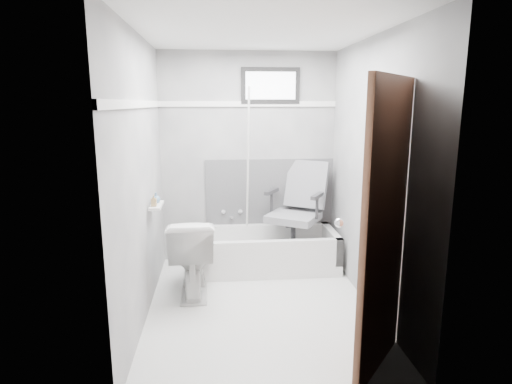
{
  "coord_description": "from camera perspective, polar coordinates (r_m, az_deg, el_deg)",
  "views": [
    {
      "loc": [
        -0.37,
        -3.61,
        1.83
      ],
      "look_at": [
        0.0,
        0.35,
        1.0
      ],
      "focal_mm": 30.0,
      "sensor_mm": 36.0,
      "label": 1
    }
  ],
  "objects": [
    {
      "name": "ceiling",
      "position": [
        3.67,
        0.54,
        20.73
      ],
      "size": [
        2.6,
        2.6,
        0.0
      ],
      "primitive_type": "plane",
      "rotation": [
        3.14,
        0.0,
        0.0
      ],
      "color": "silver",
      "rests_on": "floor"
    },
    {
      "name": "pole",
      "position": [
        4.74,
        -1.1,
        2.32
      ],
      "size": [
        0.02,
        0.48,
        1.9
      ],
      "primitive_type": "cylinder",
      "rotation": [
        0.24,
        0.0,
        0.0
      ],
      "color": "silver",
      "rests_on": "bathtub"
    },
    {
      "name": "wall_front",
      "position": [
        2.42,
        3.65,
        -3.28
      ],
      "size": [
        2.0,
        0.02,
        2.4
      ],
      "primitive_type": "cube",
      "color": "slate",
      "rests_on": "floor"
    },
    {
      "name": "bathtub",
      "position": [
        4.85,
        1.78,
        -7.73
      ],
      "size": [
        1.5,
        0.7,
        0.42
      ],
      "primitive_type": null,
      "color": "silver",
      "rests_on": "floor"
    },
    {
      "name": "wall_right",
      "position": [
        3.91,
        15.26,
        2.11
      ],
      "size": [
        0.02,
        2.6,
        2.4
      ],
      "primitive_type": "cube",
      "color": "slate",
      "rests_on": "floor"
    },
    {
      "name": "window",
      "position": [
        4.94,
        1.94,
        13.99
      ],
      "size": [
        0.66,
        0.04,
        0.4
      ],
      "primitive_type": null,
      "color": "black",
      "rests_on": "wall_back"
    },
    {
      "name": "office_chair",
      "position": [
        4.8,
        5.03,
        -2.42
      ],
      "size": [
        0.85,
        0.85,
        1.07
      ],
      "primitive_type": null,
      "rotation": [
        0.0,
        0.0,
        -0.55
      ],
      "color": "slate",
      "rests_on": "bathtub"
    },
    {
      "name": "floor",
      "position": [
        4.06,
        0.48,
        -14.99
      ],
      "size": [
        2.6,
        2.6,
        0.0
      ],
      "primitive_type": "plane",
      "color": "white",
      "rests_on": "ground"
    },
    {
      "name": "faucet",
      "position": [
        5.04,
        -3.24,
        -2.93
      ],
      "size": [
        0.26,
        0.1,
        0.16
      ],
      "primitive_type": null,
      "color": "silver",
      "rests_on": "wall_back"
    },
    {
      "name": "toilet",
      "position": [
        4.23,
        -8.49,
        -8.38
      ],
      "size": [
        0.45,
        0.78,
        0.76
      ],
      "primitive_type": "imported",
      "rotation": [
        0.0,
        0.0,
        3.16
      ],
      "color": "white",
      "rests_on": "floor"
    },
    {
      "name": "trim_back",
      "position": [
        4.91,
        -1.04,
        11.67
      ],
      "size": [
        2.0,
        0.02,
        0.06
      ],
      "primitive_type": "cube",
      "color": "white",
      "rests_on": "wall_back"
    },
    {
      "name": "wall_back",
      "position": [
        4.96,
        -1.02,
        4.49
      ],
      "size": [
        2.0,
        0.02,
        2.4
      ],
      "primitive_type": "cube",
      "color": "slate",
      "rests_on": "floor"
    },
    {
      "name": "trim_left",
      "position": [
        3.66,
        -15.35,
        11.24
      ],
      "size": [
        0.02,
        2.6,
        0.06
      ],
      "primitive_type": "cube",
      "color": "white",
      "rests_on": "wall_left"
    },
    {
      "name": "wall_left",
      "position": [
        3.72,
        -15.03,
        1.63
      ],
      "size": [
        0.02,
        2.6,
        2.4
      ],
      "primitive_type": "cube",
      "color": "slate",
      "rests_on": "floor"
    },
    {
      "name": "soap_bottle_a",
      "position": [
        3.97,
        -13.47,
        -1.11
      ],
      "size": [
        0.05,
        0.05,
        0.1
      ],
      "primitive_type": "imported",
      "rotation": [
        0.0,
        0.0,
        -0.01
      ],
      "color": "#9F804F",
      "rests_on": "shelf"
    },
    {
      "name": "shelf",
      "position": [
        4.06,
        -13.13,
        -1.76
      ],
      "size": [
        0.1,
        0.32,
        0.02
      ],
      "primitive_type": "cube",
      "color": "silver",
      "rests_on": "wall_left"
    },
    {
      "name": "soap_bottle_b",
      "position": [
        4.1,
        -13.2,
        -0.76
      ],
      "size": [
        0.1,
        0.1,
        0.1
      ],
      "primitive_type": "imported",
      "rotation": [
        0.0,
        0.0,
        0.29
      ],
      "color": "slate",
      "rests_on": "shelf"
    },
    {
      "name": "door",
      "position": [
        2.81,
        23.77,
        -6.36
      ],
      "size": [
        0.78,
        0.78,
        2.0
      ],
      "primitive_type": null,
      "color": "brown",
      "rests_on": "floor"
    },
    {
      "name": "backerboard",
      "position": [
        5.04,
        1.83,
        -0.01
      ],
      "size": [
        1.5,
        0.02,
        0.78
      ],
      "primitive_type": "cube",
      "color": "#4C4C4F",
      "rests_on": "wall_back"
    }
  ]
}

